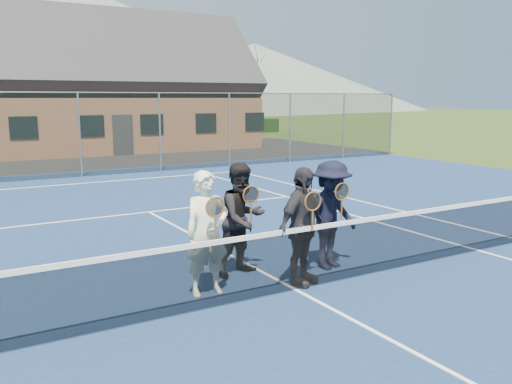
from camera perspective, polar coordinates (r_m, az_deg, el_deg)
ground at (r=26.78m, az=-20.94°, el=3.21°), size 220.00×220.00×0.00m
court_surface at (r=8.15m, az=4.20°, el=-10.33°), size 30.00×30.00×0.02m
hedge_row at (r=38.59m, az=-24.05°, el=5.69°), size 40.00×1.20×1.10m
hill_centre at (r=104.49m, az=-17.43°, el=13.97°), size 120.00×120.00×22.00m
hill_east at (r=117.47m, az=-0.11°, el=11.96°), size 90.00×90.00×14.00m
court_markings at (r=8.15m, az=4.21°, el=-10.23°), size 11.03×23.83×0.01m
tennis_net at (r=7.98m, az=4.25°, el=-6.77°), size 11.68×0.08×1.10m
perimeter_fence at (r=20.29m, az=-18.06°, el=5.76°), size 30.07×0.07×3.02m
clubhouse at (r=31.43m, az=-15.34°, el=11.70°), size 15.60×8.20×7.70m
tree_c at (r=39.90m, az=-21.84°, el=13.50°), size 3.20×3.20×7.77m
tree_d at (r=42.65m, az=-8.07°, el=13.82°), size 3.20×3.20×7.77m
tree_e at (r=45.30m, az=-0.84°, el=13.68°), size 3.20×3.20×7.77m
player_a at (r=7.76m, az=-5.17°, el=-4.35°), size 0.68×0.52×1.80m
player_b at (r=8.64m, az=-1.42°, el=-2.84°), size 1.00×0.85×1.80m
player_c at (r=8.15m, az=4.82°, el=-3.64°), size 1.14×0.79×1.80m
player_d at (r=9.01m, az=7.88°, el=-2.39°), size 1.27×0.89×1.80m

